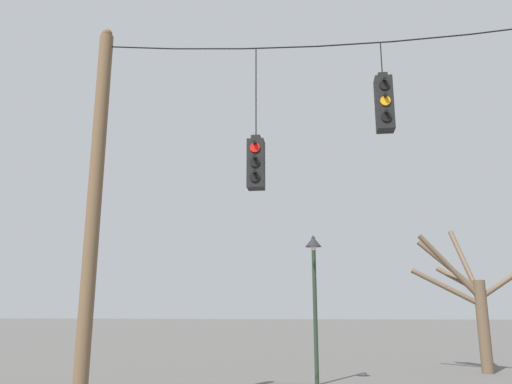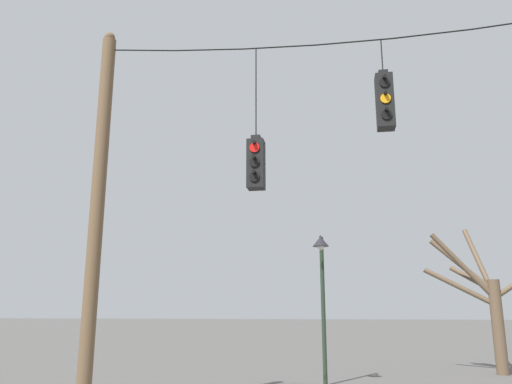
{
  "view_description": "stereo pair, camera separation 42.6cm",
  "coord_description": "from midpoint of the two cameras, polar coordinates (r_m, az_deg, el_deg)",
  "views": [
    {
      "loc": [
        -0.86,
        -9.22,
        2.07
      ],
      "look_at": [
        -2.05,
        0.38,
        4.35
      ],
      "focal_mm": 35.0,
      "sensor_mm": 36.0,
      "label": 1
    },
    {
      "loc": [
        -0.44,
        -9.16,
        2.07
      ],
      "look_at": [
        -2.05,
        0.38,
        4.35
      ],
      "focal_mm": 35.0,
      "sensor_mm": 36.0,
      "label": 2
    }
  ],
  "objects": [
    {
      "name": "utility_pole_left",
      "position": [
        10.89,
        -19.13,
        -1.8
      ],
      "size": [
        0.3,
        0.3,
        8.21
      ],
      "color": "brown",
      "rests_on": "ground_plane"
    },
    {
      "name": "span_wire",
      "position": [
        11.06,
        9.92,
        16.81
      ],
      "size": [
        10.86,
        0.03,
        0.35
      ],
      "color": "black"
    },
    {
      "name": "traffic_light_near_left_pole",
      "position": [
        10.08,
        -1.22,
        3.34
      ],
      "size": [
        0.34,
        0.46,
        3.1
      ],
      "color": "black"
    },
    {
      "name": "traffic_light_over_intersection",
      "position": [
        10.45,
        13.3,
        9.84
      ],
      "size": [
        0.34,
        0.46,
        1.94
      ],
      "color": "black"
    },
    {
      "name": "street_lamp",
      "position": [
        14.68,
        5.82,
        -9.09
      ],
      "size": [
        0.47,
        0.81,
        4.16
      ],
      "color": "#233323",
      "rests_on": "ground_plane"
    },
    {
      "name": "bare_tree",
      "position": [
        19.01,
        22.77,
        -11.21
      ],
      "size": [
        3.78,
        1.94,
        5.02
      ],
      "color": "brown",
      "rests_on": "ground_plane"
    }
  ]
}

